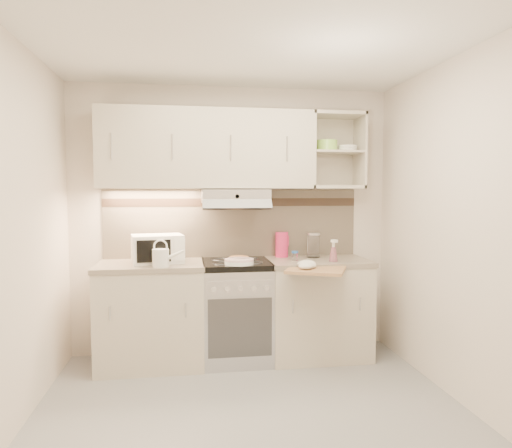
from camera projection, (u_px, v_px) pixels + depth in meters
name	position (u px, v px, depth m)	size (l,w,h in m)	color
ground	(254.00, 419.00, 3.05)	(3.00, 3.00, 0.00)	gray
room_shell	(247.00, 177.00, 3.30)	(3.04, 2.84, 2.52)	beige
base_cabinet_left	(151.00, 316.00, 4.00)	(0.90, 0.60, 0.86)	beige
worktop_left	(151.00, 265.00, 3.96)	(0.92, 0.62, 0.04)	gray
base_cabinet_right	(317.00, 310.00, 4.22)	(0.90, 0.60, 0.86)	beige
worktop_right	(317.00, 261.00, 4.19)	(0.92, 0.62, 0.04)	gray
electric_range	(236.00, 311.00, 4.11)	(0.60, 0.60, 0.90)	#B7B7BC
microwave	(157.00, 249.00, 3.99)	(0.48, 0.39, 0.24)	white
watering_can	(162.00, 257.00, 3.76)	(0.27, 0.14, 0.23)	white
plate_stack	(239.00, 262.00, 3.90)	(0.25, 0.25, 0.05)	white
bread_loaf	(239.00, 259.00, 4.08)	(0.17, 0.17, 0.04)	#AA8242
pink_pitcher	(282.00, 244.00, 4.33)	(0.13, 0.12, 0.24)	#D6255A
glass_jar	(313.00, 245.00, 4.30)	(0.12, 0.12, 0.23)	silver
spice_jar	(295.00, 256.00, 4.12)	(0.06, 0.06, 0.09)	silver
spray_bottle	(333.00, 252.00, 4.05)	(0.08, 0.08, 0.21)	pink
cutting_board	(316.00, 270.00, 3.78)	(0.46, 0.41, 0.03)	#A98C4D
dish_towel	(312.00, 264.00, 3.80)	(0.25, 0.21, 0.07)	white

